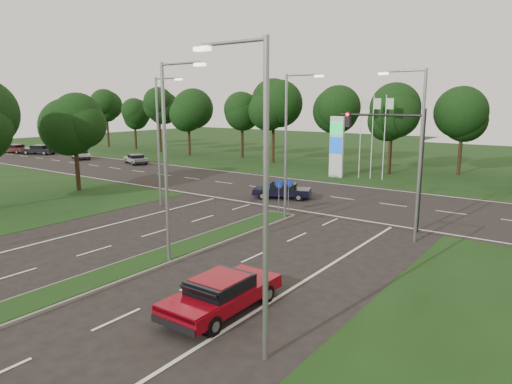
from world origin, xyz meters
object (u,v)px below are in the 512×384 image
Objects in this scene: far_car_b at (81,154)px; far_car_c at (40,149)px; navy_sedan at (282,190)px; far_car_d at (15,148)px; red_sedan at (222,293)px; far_car_a at (136,159)px.

far_car_c reaches higher than far_car_b.
far_car_d reaches higher than navy_sedan.
red_sedan is 61.98m from far_car_d.
red_sedan is 1.03× the size of navy_sedan.
far_car_a is at bearing -59.09° from far_car_b.
far_car_c reaches higher than far_car_a.
far_car_c is at bearing 114.87° from far_car_b.
far_car_c is 1.08× the size of far_car_d.
red_sedan is at bearing -124.21° from far_car_d.
red_sedan reaches higher than far_car_d.
red_sedan is at bearing -104.55° from far_car_a.
red_sedan is 41.74m from far_car_a.
far_car_b is 0.96× the size of far_car_d.
navy_sedan is (-8.77, 17.65, -0.07)m from red_sedan.
far_car_a is 19.40m from far_car_c.
red_sedan is at bearing -177.55° from navy_sedan.
far_car_d is at bearing 159.04° from red_sedan.
far_car_b is at bearing 151.72° from red_sedan.
far_car_c is (-44.57, 5.30, 0.08)m from navy_sedan.
far_car_a is at bearing 144.13° from red_sedan.
navy_sedan is 1.07× the size of far_car_a.
far_car_c is (-9.76, -0.14, 0.08)m from far_car_b.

